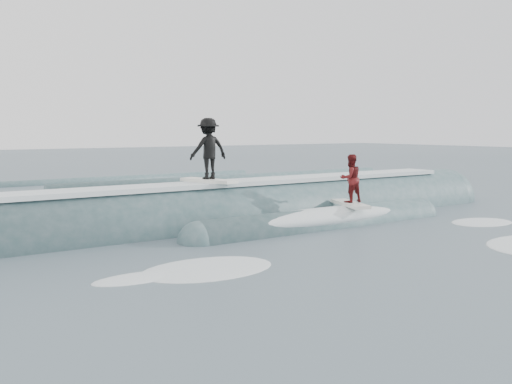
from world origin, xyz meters
TOP-DOWN VIEW (x-y plane):
  - ground at (0.00, 0.00)m, footprint 160.00×160.00m
  - breaking_wave at (0.21, 5.02)m, footprint 23.55×4.10m
  - surfer_black at (-1.13, 5.28)m, footprint 1.27×2.07m
  - surfer_red at (2.88, 3.08)m, footprint 1.19×2.07m
  - whitewater at (1.58, -1.05)m, footprint 14.25×5.57m
  - far_swells at (-0.51, 17.65)m, footprint 42.11×8.65m

SIDE VIEW (x-z plane):
  - ground at x=0.00m, z-range 0.00..0.00m
  - whitewater at x=1.58m, z-range -0.05..0.05m
  - far_swells at x=-0.51m, z-range -0.40..0.40m
  - breaking_wave at x=0.21m, z-range -1.29..1.36m
  - surfer_red at x=2.88m, z-range 0.53..2.19m
  - surfer_black at x=-1.13m, z-range 1.38..3.40m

